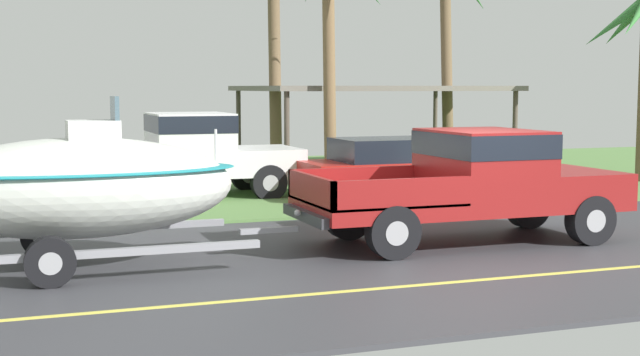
{
  "coord_description": "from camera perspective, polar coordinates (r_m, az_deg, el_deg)",
  "views": [
    {
      "loc": [
        -6.62,
        -11.68,
        2.51
      ],
      "look_at": [
        -2.05,
        0.9,
        1.12
      ],
      "focal_mm": 49.33,
      "sensor_mm": 36.0,
      "label": 1
    }
  ],
  "objects": [
    {
      "name": "parked_pickup_background",
      "position": [
        19.98,
        -8.53,
        1.71
      ],
      "size": [
        5.95,
        2.08,
        1.94
      ],
      "color": "silver",
      "rests_on": "ground"
    },
    {
      "name": "boat_on_trailer",
      "position": [
        12.57,
        -15.48,
        -0.56
      ],
      "size": [
        5.65,
        2.39,
        2.39
      ],
      "color": "gray",
      "rests_on": "ground"
    },
    {
      "name": "parked_sedan_far",
      "position": [
        19.81,
        5.21,
        0.56
      ],
      "size": [
        4.57,
        1.89,
        1.38
      ],
      "color": "#B21E19",
      "rests_on": "ground"
    },
    {
      "name": "palm_tree_far_left",
      "position": [
        27.87,
        8.28,
        10.99
      ],
      "size": [
        3.03,
        2.59,
        6.81
      ],
      "color": "brown",
      "rests_on": "ground"
    },
    {
      "name": "ground",
      "position": [
        21.28,
        -1.7,
        -0.9
      ],
      "size": [
        36.0,
        22.0,
        0.11
      ],
      "color": "#38383D"
    },
    {
      "name": "carport_awning",
      "position": [
        25.63,
        3.33,
        5.73
      ],
      "size": [
        7.18,
        5.29,
        2.55
      ],
      "color": "#4C4238",
      "rests_on": "ground"
    },
    {
      "name": "pickup_truck_towing",
      "position": [
        14.52,
        10.39,
        -0.08
      ],
      "size": [
        5.5,
        2.08,
        1.82
      ],
      "color": "maroon",
      "rests_on": "ground"
    }
  ]
}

